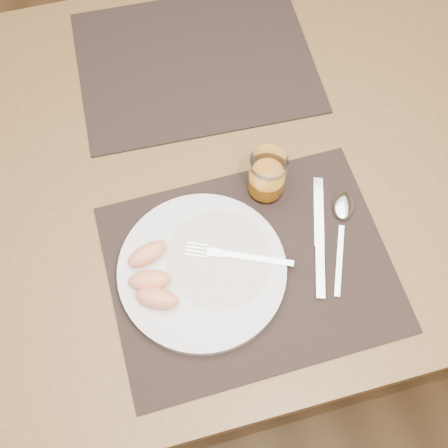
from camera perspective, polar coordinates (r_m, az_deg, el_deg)
ground at (r=1.69m, az=-0.84°, el=-6.88°), size 5.00×5.00×0.00m
table at (r=1.08m, az=-1.32°, el=4.37°), size 1.40×0.90×0.75m
placemat_near at (r=0.91m, az=2.65°, el=-4.47°), size 0.46×0.36×0.00m
placemat_far at (r=1.14m, az=-2.92°, el=16.16°), size 0.46×0.37×0.00m
plate at (r=0.90m, az=-2.24°, el=-4.72°), size 0.27×0.27×0.02m
plate_dressing at (r=0.90m, az=-0.55°, el=-3.48°), size 0.17×0.17×0.00m
fork at (r=0.90m, az=0.56°, el=-3.14°), size 0.17×0.09×0.00m
knife at (r=0.93m, az=9.67°, el=-2.23°), size 0.08×0.21×0.01m
spoon at (r=0.96m, az=11.97°, el=1.10°), size 0.10×0.18×0.01m
juice_glass at (r=0.94m, az=4.39°, el=4.78°), size 0.06×0.06×0.09m
grapefruit_wedges at (r=0.88m, az=-7.37°, el=-5.37°), size 0.08×0.13×0.03m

